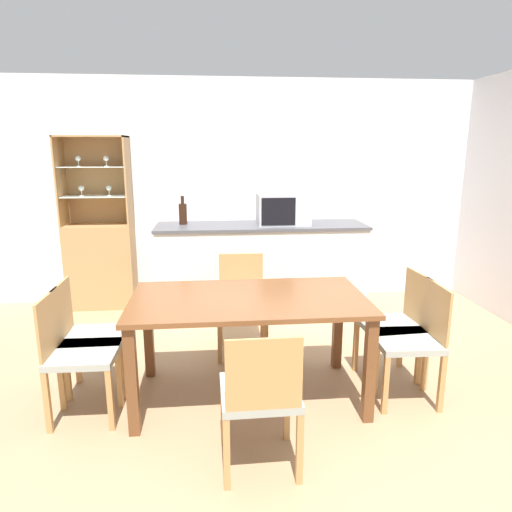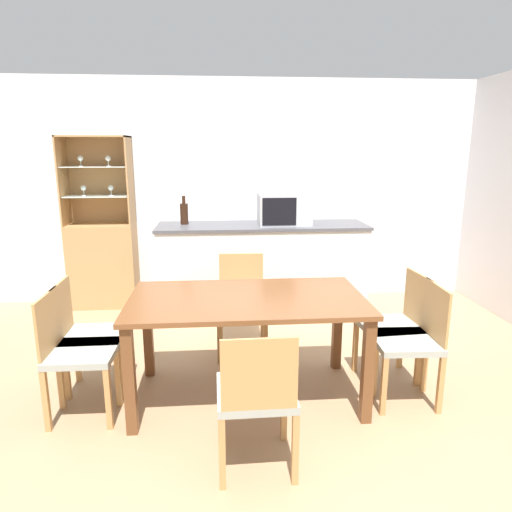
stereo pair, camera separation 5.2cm
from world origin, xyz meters
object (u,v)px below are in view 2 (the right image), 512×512
display_cabinet (103,255)px  dining_table (247,311)px  dining_chair_head_far (242,303)px  dining_chair_side_right_far (396,326)px  dining_chair_side_right_near (411,341)px  microwave (284,209)px  dining_chair_head_near (256,395)px  dining_chair_side_left_near (77,352)px  dining_chair_side_left_far (88,336)px  wine_bottle (184,213)px

display_cabinet → dining_table: size_ratio=1.16×
dining_chair_head_far → dining_chair_side_right_far: bearing=152.6°
dining_table → dining_chair_side_right_far: dining_chair_side_right_far is taller
dining_chair_side_right_near → microwave: bearing=22.5°
dining_chair_head_near → dining_chair_head_far: bearing=89.2°
dining_chair_side_right_near → dining_chair_side_left_near: 2.29m
dining_table → dining_chair_side_left_far: dining_chair_side_left_far is taller
dining_chair_side_right_near → dining_chair_side_left_far: bearing=85.6°
dining_chair_side_right_near → microwave: size_ratio=1.61×
dining_chair_side_right_far → dining_chair_side_left_far: (-2.29, -0.00, 0.00)m
wine_bottle → dining_chair_side_right_near: bearing=-47.8°
dining_chair_side_left_far → microwave: (1.64, 1.52, 0.71)m
dining_chair_head_near → dining_chair_side_left_far: 1.46m
dining_chair_head_near → wine_bottle: wine_bottle is taller
display_cabinet → dining_table: display_cabinet is taller
dining_table → microwave: microwave is taller
dining_chair_head_near → dining_chair_side_left_near: (-1.15, 0.64, 0.00)m
display_cabinet → dining_chair_side_left_far: bearing=-79.8°
dining_chair_side_left_near → microwave: bearing=138.4°
dining_chair_head_far → dining_chair_side_left_near: size_ratio=1.00×
dining_chair_head_far → dining_chair_side_right_near: 1.46m
dining_table → dining_chair_head_far: dining_chair_head_far is taller
dining_chair_side_left_near → microwave: (1.64, 1.78, 0.71)m
display_cabinet → dining_chair_side_left_near: size_ratio=2.22×
dining_table → dining_chair_side_right_near: dining_chair_side_right_near is taller
dining_chair_side_right_near → dining_chair_side_left_far: 2.31m
dining_chair_side_left_far → dining_chair_side_right_near: bearing=82.9°
dining_chair_side_left_near → dining_chair_head_far: bearing=129.4°
dining_chair_side_left_far → wine_bottle: bearing=158.9°
dining_chair_side_right_near → dining_chair_side_left_near: size_ratio=1.00×
dining_chair_side_right_near → wine_bottle: 2.60m
dining_chair_head_far → dining_chair_side_left_far: 1.32m
dining_chair_side_right_near → display_cabinet: bearing=51.6°
dining_chair_head_near → dining_chair_side_left_far: same height
dining_chair_side_left_far → wine_bottle: (0.60, 1.60, 0.67)m
display_cabinet → dining_chair_head_far: bearing=-42.3°
display_cabinet → dining_chair_side_right_far: bearing=-37.1°
dining_chair_head_far → microwave: 1.23m
dining_chair_side_left_far → dining_chair_side_left_near: same height
dining_table → dining_chair_side_right_far: 1.17m
dining_chair_side_right_far → wine_bottle: wine_bottle is taller
display_cabinet → wine_bottle: 1.17m
dining_table → dining_chair_side_right_far: bearing=6.8°
dining_table → dining_chair_side_left_near: 1.17m
dining_chair_side_left_far → wine_bottle: size_ratio=2.91×
dining_chair_head_far → display_cabinet: bearing=-40.5°
display_cabinet → dining_chair_side_right_near: display_cabinet is taller
dining_chair_head_far → dining_chair_side_left_far: (-1.15, -0.64, 0.00)m
display_cabinet → microwave: size_ratio=3.59×
dining_chair_side_left_near → dining_chair_head_near: bearing=61.7°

